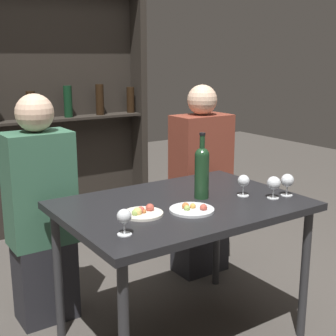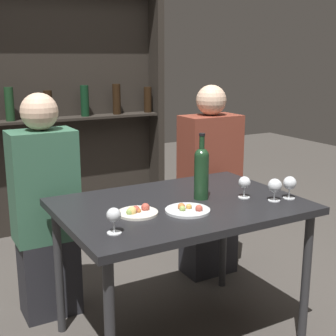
{
  "view_description": "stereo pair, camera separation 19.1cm",
  "coord_description": "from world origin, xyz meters",
  "px_view_note": "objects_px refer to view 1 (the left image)",
  "views": [
    {
      "loc": [
        -1.29,
        -1.79,
        1.44
      ],
      "look_at": [
        0.0,
        0.12,
        0.89
      ],
      "focal_mm": 50.0,
      "sensor_mm": 36.0,
      "label": 1
    },
    {
      "loc": [
        -1.12,
        -1.89,
        1.44
      ],
      "look_at": [
        0.0,
        0.12,
        0.89
      ],
      "focal_mm": 50.0,
      "sensor_mm": 36.0,
      "label": 2
    }
  ],
  "objects_px": {
    "wine_glass_1": "(244,182)",
    "food_plate_0": "(143,213)",
    "wine_glass_2": "(124,218)",
    "food_plate_1": "(192,209)",
    "wine_glass_0": "(274,184)",
    "seated_person_right": "(201,186)",
    "wine_glass_3": "(287,181)",
    "seated_person_left": "(41,217)",
    "wine_bottle": "(202,170)"
  },
  "relations": [
    {
      "from": "food_plate_1",
      "to": "seated_person_left",
      "type": "height_order",
      "value": "seated_person_left"
    },
    {
      "from": "seated_person_left",
      "to": "wine_glass_0",
      "type": "bearing_deg",
      "value": -39.16
    },
    {
      "from": "wine_glass_1",
      "to": "food_plate_0",
      "type": "relative_size",
      "value": 0.6
    },
    {
      "from": "wine_glass_0",
      "to": "wine_glass_3",
      "type": "relative_size",
      "value": 0.99
    },
    {
      "from": "food_plate_0",
      "to": "seated_person_right",
      "type": "height_order",
      "value": "seated_person_right"
    },
    {
      "from": "wine_glass_0",
      "to": "wine_glass_1",
      "type": "xyz_separation_m",
      "value": [
        -0.1,
        0.12,
        -0.0
      ]
    },
    {
      "from": "wine_glass_3",
      "to": "food_plate_1",
      "type": "height_order",
      "value": "wine_glass_3"
    },
    {
      "from": "wine_bottle",
      "to": "food_plate_0",
      "type": "distance_m",
      "value": 0.41
    },
    {
      "from": "wine_glass_2",
      "to": "food_plate_0",
      "type": "distance_m",
      "value": 0.26
    },
    {
      "from": "wine_glass_0",
      "to": "food_plate_1",
      "type": "height_order",
      "value": "wine_glass_0"
    },
    {
      "from": "wine_glass_0",
      "to": "food_plate_0",
      "type": "bearing_deg",
      "value": 167.88
    },
    {
      "from": "seated_person_left",
      "to": "food_plate_1",
      "type": "bearing_deg",
      "value": -55.65
    },
    {
      "from": "wine_bottle",
      "to": "wine_glass_1",
      "type": "xyz_separation_m",
      "value": [
        0.2,
        -0.09,
        -0.07
      ]
    },
    {
      "from": "wine_glass_2",
      "to": "seated_person_right",
      "type": "height_order",
      "value": "seated_person_right"
    },
    {
      "from": "food_plate_0",
      "to": "food_plate_1",
      "type": "bearing_deg",
      "value": -20.27
    },
    {
      "from": "seated_person_right",
      "to": "food_plate_1",
      "type": "bearing_deg",
      "value": -130.52
    },
    {
      "from": "wine_glass_3",
      "to": "wine_glass_2",
      "type": "bearing_deg",
      "value": -179.2
    },
    {
      "from": "wine_glass_3",
      "to": "food_plate_1",
      "type": "bearing_deg",
      "value": 172.61
    },
    {
      "from": "wine_bottle",
      "to": "food_plate_0",
      "type": "xyz_separation_m",
      "value": [
        -0.38,
        -0.06,
        -0.13
      ]
    },
    {
      "from": "wine_glass_1",
      "to": "food_plate_1",
      "type": "bearing_deg",
      "value": -172.24
    },
    {
      "from": "wine_glass_1",
      "to": "wine_glass_2",
      "type": "distance_m",
      "value": 0.78
    },
    {
      "from": "wine_bottle",
      "to": "wine_glass_2",
      "type": "bearing_deg",
      "value": -158.23
    },
    {
      "from": "wine_glass_2",
      "to": "seated_person_right",
      "type": "distance_m",
      "value": 1.3
    },
    {
      "from": "wine_glass_1",
      "to": "wine_glass_3",
      "type": "xyz_separation_m",
      "value": [
        0.19,
        -0.12,
        0.0
      ]
    },
    {
      "from": "wine_glass_1",
      "to": "food_plate_1",
      "type": "height_order",
      "value": "wine_glass_1"
    },
    {
      "from": "seated_person_left",
      "to": "seated_person_right",
      "type": "relative_size",
      "value": 0.99
    },
    {
      "from": "wine_glass_0",
      "to": "food_plate_1",
      "type": "distance_m",
      "value": 0.47
    },
    {
      "from": "wine_glass_3",
      "to": "seated_person_left",
      "type": "distance_m",
      "value": 1.32
    },
    {
      "from": "food_plate_1",
      "to": "seated_person_right",
      "type": "height_order",
      "value": "seated_person_right"
    },
    {
      "from": "wine_glass_0",
      "to": "seated_person_left",
      "type": "distance_m",
      "value": 1.24
    },
    {
      "from": "food_plate_1",
      "to": "seated_person_right",
      "type": "xyz_separation_m",
      "value": [
        0.6,
        0.7,
        -0.15
      ]
    },
    {
      "from": "wine_glass_0",
      "to": "wine_glass_3",
      "type": "bearing_deg",
      "value": -3.93
    },
    {
      "from": "food_plate_1",
      "to": "wine_glass_1",
      "type": "bearing_deg",
      "value": 7.76
    },
    {
      "from": "wine_bottle",
      "to": "wine_glass_2",
      "type": "relative_size",
      "value": 3.08
    },
    {
      "from": "wine_glass_3",
      "to": "wine_glass_0",
      "type": "bearing_deg",
      "value": 176.07
    },
    {
      "from": "wine_glass_0",
      "to": "seated_person_right",
      "type": "xyz_separation_m",
      "value": [
        0.14,
        0.77,
        -0.21
      ]
    },
    {
      "from": "wine_glass_2",
      "to": "seated_person_right",
      "type": "relative_size",
      "value": 0.09
    },
    {
      "from": "wine_glass_1",
      "to": "seated_person_left",
      "type": "relative_size",
      "value": 0.09
    },
    {
      "from": "wine_glass_1",
      "to": "seated_person_right",
      "type": "distance_m",
      "value": 0.73
    },
    {
      "from": "wine_glass_1",
      "to": "food_plate_0",
      "type": "xyz_separation_m",
      "value": [
        -0.59,
        0.03,
        -0.06
      ]
    },
    {
      "from": "wine_glass_0",
      "to": "wine_glass_3",
      "type": "xyz_separation_m",
      "value": [
        0.09,
        -0.01,
        0.0
      ]
    },
    {
      "from": "wine_glass_1",
      "to": "wine_glass_2",
      "type": "xyz_separation_m",
      "value": [
        -0.77,
        -0.14,
        -0.0
      ]
    },
    {
      "from": "wine_glass_0",
      "to": "wine_glass_3",
      "type": "distance_m",
      "value": 0.09
    },
    {
      "from": "wine_glass_0",
      "to": "wine_glass_2",
      "type": "height_order",
      "value": "wine_glass_0"
    },
    {
      "from": "wine_bottle",
      "to": "seated_person_right",
      "type": "relative_size",
      "value": 0.26
    },
    {
      "from": "wine_glass_0",
      "to": "food_plate_0",
      "type": "relative_size",
      "value": 0.61
    },
    {
      "from": "wine_bottle",
      "to": "wine_glass_0",
      "type": "distance_m",
      "value": 0.37
    },
    {
      "from": "wine_glass_2",
      "to": "food_plate_1",
      "type": "height_order",
      "value": "wine_glass_2"
    },
    {
      "from": "wine_bottle",
      "to": "food_plate_1",
      "type": "relative_size",
      "value": 1.6
    },
    {
      "from": "wine_glass_1",
      "to": "food_plate_1",
      "type": "distance_m",
      "value": 0.38
    }
  ]
}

